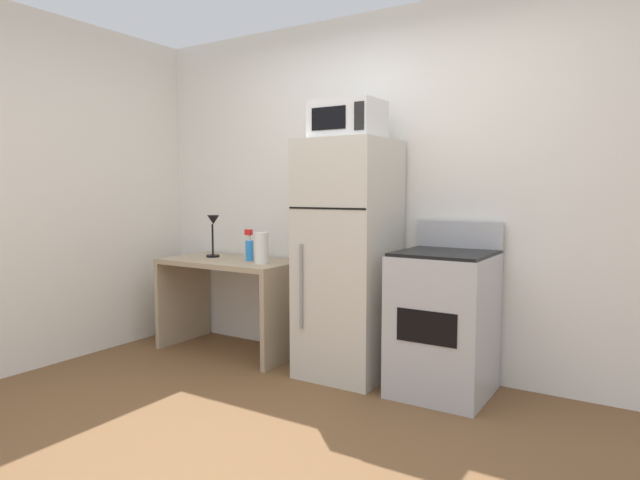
% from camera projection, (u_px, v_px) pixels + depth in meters
% --- Properties ---
extents(ground_plane, '(12.00, 12.00, 0.00)m').
position_uv_depth(ground_plane, '(245.00, 455.00, 2.68)').
color(ground_plane, brown).
extents(wall_back_white, '(5.00, 0.10, 2.60)m').
position_uv_depth(wall_back_white, '(392.00, 191.00, 4.00)').
color(wall_back_white, white).
rests_on(wall_back_white, ground).
extents(desk, '(1.14, 0.60, 0.75)m').
position_uv_depth(desk, '(231.00, 287.00, 4.41)').
color(desk, tan).
rests_on(desk, ground).
extents(desk_lamp, '(0.14, 0.12, 0.35)m').
position_uv_depth(desk_lamp, '(213.00, 229.00, 4.51)').
color(desk_lamp, black).
rests_on(desk_lamp, desk).
extents(spray_bottle, '(0.06, 0.06, 0.25)m').
position_uv_depth(spray_bottle, '(249.00, 248.00, 4.32)').
color(spray_bottle, '#2D8CEA').
rests_on(spray_bottle, desk).
extents(paper_towel_roll, '(0.11, 0.11, 0.24)m').
position_uv_depth(paper_towel_roll, '(262.00, 248.00, 4.13)').
color(paper_towel_roll, white).
rests_on(paper_towel_roll, desk).
extents(refrigerator, '(0.59, 0.63, 1.65)m').
position_uv_depth(refrigerator, '(348.00, 259.00, 3.81)').
color(refrigerator, beige).
rests_on(refrigerator, ground).
extents(microwave, '(0.46, 0.35, 0.26)m').
position_uv_depth(microwave, '(348.00, 121.00, 3.71)').
color(microwave, silver).
rests_on(microwave, refrigerator).
extents(oven_range, '(0.59, 0.61, 1.10)m').
position_uv_depth(oven_range, '(443.00, 322.00, 3.48)').
color(oven_range, '#B7B7BC').
rests_on(oven_range, ground).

